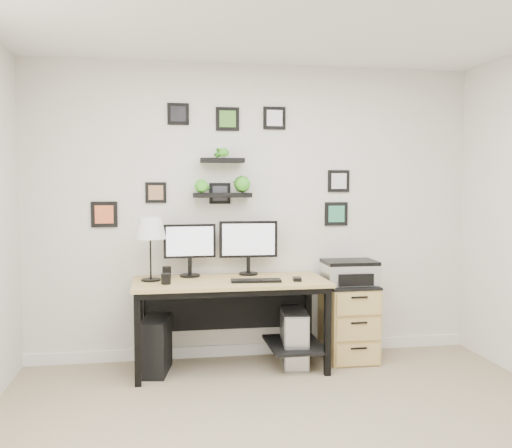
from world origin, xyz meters
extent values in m
plane|color=silver|center=(0.00, 2.00, 1.30)|extent=(4.00, 0.00, 4.00)
cube|color=white|center=(0.00, 1.99, 0.05)|extent=(4.00, 0.03, 0.10)
cube|color=tan|center=(-0.27, 1.63, 0.73)|extent=(1.60, 0.70, 0.03)
cube|color=black|center=(-0.27, 1.63, 0.69)|extent=(1.54, 0.64, 0.05)
cube|color=black|center=(-0.27, 1.96, 0.46)|extent=(1.44, 0.02, 0.41)
cube|color=black|center=(0.28, 1.63, 0.18)|extent=(0.45, 0.63, 0.03)
cube|color=black|center=(-1.02, 1.33, 0.36)|extent=(0.05, 0.05, 0.72)
cube|color=black|center=(-1.02, 1.93, 0.36)|extent=(0.05, 0.05, 0.72)
cube|color=black|center=(0.48, 1.33, 0.36)|extent=(0.05, 0.05, 0.72)
cube|color=black|center=(0.48, 1.93, 0.36)|extent=(0.05, 0.05, 0.72)
cylinder|color=black|center=(-0.59, 1.86, 0.76)|extent=(0.18, 0.18, 0.02)
cylinder|color=black|center=(-0.59, 1.86, 0.84)|extent=(0.04, 0.04, 0.15)
cube|color=black|center=(-0.59, 1.85, 1.06)|extent=(0.44, 0.05, 0.29)
cube|color=silver|center=(-0.59, 1.83, 1.06)|extent=(0.40, 0.02, 0.25)
cylinder|color=black|center=(-0.08, 1.88, 0.76)|extent=(0.17, 0.17, 0.02)
cylinder|color=black|center=(-0.08, 1.88, 0.83)|extent=(0.03, 0.03, 0.15)
cube|color=black|center=(-0.08, 1.87, 1.06)|extent=(0.51, 0.04, 0.32)
cube|color=silver|center=(-0.08, 1.85, 1.06)|extent=(0.46, 0.02, 0.27)
cube|color=black|center=(-0.07, 1.51, 0.76)|extent=(0.42, 0.16, 0.02)
cube|color=black|center=(0.27, 1.49, 0.77)|extent=(0.08, 0.11, 0.03)
cylinder|color=black|center=(-0.92, 1.70, 0.76)|extent=(0.16, 0.16, 0.01)
cylinder|color=black|center=(-0.92, 1.70, 1.00)|extent=(0.01, 0.01, 0.48)
cone|color=white|center=(-0.92, 1.70, 1.19)|extent=(0.26, 0.26, 0.18)
cylinder|color=black|center=(-0.80, 1.52, 0.79)|extent=(0.08, 0.08, 0.09)
cylinder|color=black|center=(-0.79, 1.83, 0.80)|extent=(0.08, 0.08, 0.10)
cube|color=black|center=(-0.88, 1.64, 0.23)|extent=(0.27, 0.48, 0.45)
cube|color=gray|center=(0.29, 1.66, 0.23)|extent=(0.26, 0.49, 0.46)
cube|color=silver|center=(0.26, 1.43, 0.23)|extent=(0.19, 0.03, 0.43)
cube|color=tan|center=(0.80, 1.73, 0.33)|extent=(0.42, 0.50, 0.65)
cube|color=black|center=(0.80, 1.73, 0.66)|extent=(0.43, 0.51, 0.02)
cube|color=tan|center=(0.80, 1.47, 0.11)|extent=(0.39, 0.02, 0.18)
cylinder|color=black|center=(0.80, 1.46, 0.17)|extent=(0.14, 0.02, 0.02)
cube|color=tan|center=(0.80, 1.47, 0.33)|extent=(0.39, 0.02, 0.18)
cylinder|color=black|center=(0.80, 1.46, 0.39)|extent=(0.14, 0.02, 0.02)
cube|color=tan|center=(0.80, 1.47, 0.54)|extent=(0.39, 0.02, 0.18)
cylinder|color=black|center=(0.80, 1.46, 0.60)|extent=(0.14, 0.02, 0.02)
cube|color=silver|center=(0.80, 1.73, 0.76)|extent=(0.46, 0.36, 0.17)
cube|color=black|center=(0.80, 1.73, 0.86)|extent=(0.46, 0.36, 0.03)
cube|color=black|center=(0.80, 1.54, 0.73)|extent=(0.31, 0.03, 0.10)
cube|color=black|center=(-0.30, 1.91, 1.45)|extent=(0.50, 0.18, 0.04)
cube|color=black|center=(-0.30, 1.90, 1.75)|extent=(0.38, 0.15, 0.04)
imported|color=green|center=(-0.47, 1.91, 1.60)|extent=(0.15, 0.12, 0.27)
imported|color=green|center=(-0.13, 1.91, 1.60)|extent=(0.15, 0.15, 0.27)
imported|color=green|center=(-0.30, 1.90, 1.90)|extent=(0.13, 0.09, 0.25)
cube|color=black|center=(-0.67, 1.99, 2.15)|extent=(0.19, 0.02, 0.19)
cube|color=black|center=(-0.67, 1.98, 2.15)|extent=(0.13, 0.00, 0.13)
cube|color=black|center=(-1.31, 1.99, 1.29)|extent=(0.22, 0.02, 0.22)
cube|color=orange|center=(-1.31, 1.98, 1.29)|extent=(0.15, 0.00, 0.15)
cube|color=black|center=(0.76, 1.99, 1.27)|extent=(0.21, 0.02, 0.21)
cube|color=#328A65|center=(0.76, 1.98, 1.27)|extent=(0.15, 0.00, 0.15)
cube|color=black|center=(-0.87, 1.99, 1.47)|extent=(0.18, 0.02, 0.18)
cube|color=#A46F4B|center=(-0.87, 1.98, 1.47)|extent=(0.13, 0.00, 0.13)
cube|color=black|center=(-0.31, 1.99, 1.46)|extent=(0.18, 0.02, 0.18)
cube|color=#3A383F|center=(-0.31, 1.98, 1.46)|extent=(0.13, 0.00, 0.13)
cube|color=black|center=(0.18, 1.99, 2.13)|extent=(0.20, 0.02, 0.20)
cube|color=white|center=(0.18, 1.98, 2.13)|extent=(0.14, 0.00, 0.14)
cube|color=black|center=(-0.24, 1.99, 2.11)|extent=(0.20, 0.02, 0.20)
cube|color=#47832B|center=(-0.24, 1.98, 2.11)|extent=(0.14, 0.00, 0.14)
cube|color=black|center=(0.78, 1.99, 1.57)|extent=(0.20, 0.02, 0.20)
cube|color=silver|center=(0.78, 1.98, 1.57)|extent=(0.14, 0.00, 0.14)
camera|label=1|loc=(-0.84, -3.02, 1.54)|focal=40.00mm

